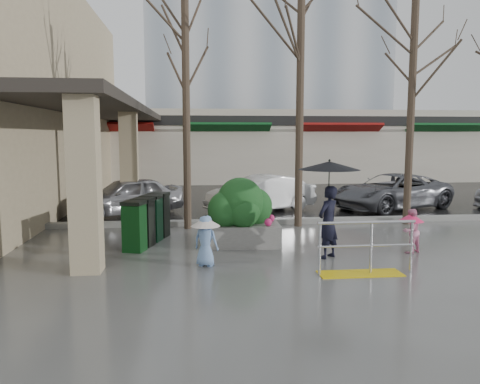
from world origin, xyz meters
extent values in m
plane|color=#51514F|center=(0.00, 0.00, 0.00)|extent=(120.00, 120.00, 0.00)
cube|color=black|center=(0.00, 22.00, 0.01)|extent=(120.00, 36.00, 0.01)
cube|color=gray|center=(0.00, 4.00, 0.07)|extent=(120.00, 0.30, 0.15)
cube|color=#2D2823|center=(-4.80, 8.00, 3.62)|extent=(2.80, 18.00, 0.25)
cube|color=tan|center=(-3.90, -0.50, 1.75)|extent=(0.55, 0.55, 3.50)
cube|color=tan|center=(-3.90, 6.00, 1.75)|extent=(0.55, 0.55, 3.50)
cube|color=beige|center=(2.00, 18.00, 2.00)|extent=(34.00, 6.00, 4.00)
cube|color=maroon|center=(-6.00, 15.10, 2.85)|extent=(4.50, 1.68, 0.87)
cube|color=#0F4C1E|center=(0.00, 15.10, 2.85)|extent=(4.50, 1.68, 0.87)
cube|color=maroon|center=(6.00, 15.10, 2.85)|extent=(4.50, 1.68, 0.87)
cube|color=#0F4C1E|center=(12.00, 15.10, 2.85)|extent=(4.50, 1.68, 0.87)
cube|color=black|center=(2.00, 15.10, 3.40)|extent=(34.00, 0.35, 0.50)
cube|color=#8C99A8|center=(4.00, 30.00, 12.50)|extent=(18.00, 12.00, 25.00)
cube|color=yellow|center=(1.30, -1.20, 0.01)|extent=(1.60, 0.50, 0.02)
cylinder|color=silver|center=(0.50, -1.20, 0.50)|extent=(0.05, 0.05, 1.00)
cylinder|color=silver|center=(1.50, -1.20, 0.50)|extent=(0.05, 0.05, 1.00)
cylinder|color=silver|center=(2.30, -1.20, 0.50)|extent=(0.05, 0.05, 1.00)
cylinder|color=silver|center=(1.40, -1.20, 1.00)|extent=(1.90, 0.06, 0.06)
cylinder|color=silver|center=(1.40, -1.20, 0.55)|extent=(1.90, 0.04, 0.04)
cylinder|color=#382B21|center=(-2.00, 3.60, 3.40)|extent=(0.22, 0.22, 6.80)
cylinder|color=#382B21|center=(1.20, 3.60, 3.50)|extent=(0.22, 0.22, 7.00)
cylinder|color=#382B21|center=(4.50, 3.60, 3.25)|extent=(0.22, 0.22, 6.50)
imported|color=black|center=(1.02, 0.04, 0.78)|extent=(0.68, 0.65, 1.57)
cylinder|color=black|center=(1.02, 0.04, 1.59)|extent=(0.02, 0.02, 0.99)
cone|color=black|center=(1.02, 0.04, 2.00)|extent=(1.31, 1.31, 0.18)
sphere|color=black|center=(1.02, 0.04, 2.11)|extent=(0.05, 0.05, 0.05)
imported|color=pink|center=(3.00, 0.26, 0.50)|extent=(0.61, 0.56, 1.00)
cylinder|color=black|center=(3.00, 0.26, 0.68)|extent=(0.02, 0.02, 0.43)
cone|color=#FF2866|center=(3.00, 0.26, 0.81)|extent=(0.55, 0.55, 0.18)
sphere|color=black|center=(3.00, 0.26, 0.92)|extent=(0.05, 0.05, 0.05)
imported|color=#7399CE|center=(-1.61, -0.33, 0.52)|extent=(0.60, 0.52, 1.04)
cylinder|color=black|center=(-1.61, -0.33, 0.76)|extent=(0.02, 0.02, 0.48)
cone|color=silver|center=(-1.61, -0.33, 0.91)|extent=(0.60, 0.60, 0.18)
sphere|color=black|center=(-1.61, -0.33, 1.02)|extent=(0.05, 0.05, 0.05)
cube|color=slate|center=(-0.74, 1.36, 0.26)|extent=(1.91, 1.01, 0.52)
ellipsoid|color=#123817|center=(-0.74, 1.36, 1.04)|extent=(1.15, 1.03, 1.21)
sphere|color=#123817|center=(-1.10, 1.26, 0.89)|extent=(0.83, 0.83, 0.83)
sphere|color=#123817|center=(-0.37, 1.52, 0.91)|extent=(0.87, 0.87, 0.87)
cube|color=#0D3C14|center=(-3.19, 1.06, 0.53)|extent=(0.54, 0.54, 1.07)
cube|color=black|center=(-3.19, 1.06, 1.12)|extent=(0.58, 0.58, 0.08)
cube|color=black|center=(-3.04, 1.57, 0.53)|extent=(0.54, 0.54, 1.07)
cube|color=black|center=(-3.04, 1.57, 1.12)|extent=(0.58, 0.58, 0.08)
cube|color=#0D391F|center=(-2.88, 2.08, 0.53)|extent=(0.54, 0.54, 1.07)
cube|color=black|center=(-2.88, 2.08, 1.12)|extent=(0.58, 0.58, 0.08)
cube|color=black|center=(-2.73, 2.59, 0.53)|extent=(0.54, 0.54, 1.07)
cube|color=black|center=(-2.73, 2.59, 1.12)|extent=(0.58, 0.58, 0.08)
imported|color=#B2B2B7|center=(-4.02, 6.00, 0.63)|extent=(3.98, 2.96, 1.26)
imported|color=white|center=(0.50, 6.22, 0.63)|extent=(4.03, 2.79, 1.26)
imported|color=slate|center=(5.26, 6.39, 0.63)|extent=(4.99, 3.68, 1.26)
camera|label=1|loc=(-1.88, -9.58, 2.63)|focal=35.00mm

